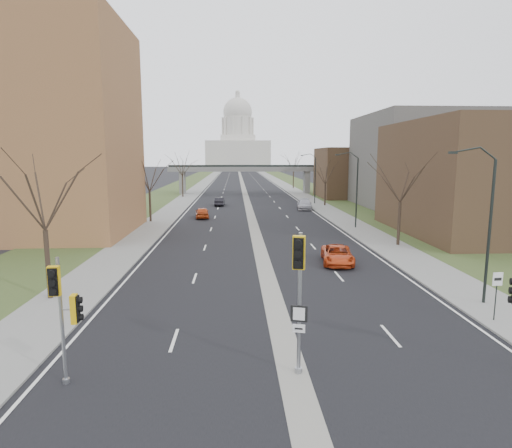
{
  "coord_description": "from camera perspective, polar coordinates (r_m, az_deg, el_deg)",
  "views": [
    {
      "loc": [
        -2.16,
        -16.5,
        8.26
      ],
      "look_at": [
        -0.86,
        10.54,
        3.99
      ],
      "focal_mm": 30.0,
      "sensor_mm": 36.0,
      "label": 1
    }
  ],
  "objects": [
    {
      "name": "streetlight_near",
      "position": [
        26.1,
        27.62,
        5.08
      ],
      "size": [
        2.61,
        0.2,
        8.7
      ],
      "color": "black",
      "rests_on": "sidewalk_right"
    },
    {
      "name": "car_left_far",
      "position": [
        73.19,
        -4.86,
        3.01
      ],
      "size": [
        1.64,
        4.33,
        1.41
      ],
      "primitive_type": "imported",
      "rotation": [
        0.0,
        0.0,
        3.11
      ],
      "color": "black",
      "rests_on": "ground"
    },
    {
      "name": "car_right_near",
      "position": [
        34.05,
        10.8,
        -4.04
      ],
      "size": [
        2.94,
        5.23,
        1.38
      ],
      "primitive_type": "imported",
      "rotation": [
        0.0,
        0.0,
        -0.14
      ],
      "color": "#BF3B14",
      "rests_on": "ground"
    },
    {
      "name": "capitol",
      "position": [
        336.67,
        -2.44,
        10.71
      ],
      "size": [
        48.0,
        42.0,
        55.75
      ],
      "color": "beige",
      "rests_on": "ground"
    },
    {
      "name": "sidewalk_left",
      "position": [
        167.0,
        -6.17,
        6.1
      ],
      "size": [
        4.0,
        600.0,
        0.12
      ],
      "primitive_type": "cube",
      "color": "gray",
      "rests_on": "ground"
    },
    {
      "name": "tree_right_a",
      "position": [
        41.41,
        18.83,
        6.24
      ],
      "size": [
        7.2,
        7.2,
        9.4
      ],
      "color": "#382B21",
      "rests_on": "sidewalk_right"
    },
    {
      "name": "tree_left_c",
      "position": [
        89.17,
        -9.84,
        8.05
      ],
      "size": [
        7.65,
        7.65,
        9.99
      ],
      "color": "#382B21",
      "rests_on": "sidewalk_left"
    },
    {
      "name": "commercial_block_far",
      "position": [
        89.87,
        12.92,
        6.66
      ],
      "size": [
        14.0,
        14.0,
        10.0
      ],
      "primitive_type": "cube",
      "color": "#463320",
      "rests_on": "ground"
    },
    {
      "name": "tree_right_b",
      "position": [
        73.13,
        9.27,
        6.93
      ],
      "size": [
        6.3,
        6.3,
        8.22
      ],
      "color": "#382B21",
      "rests_on": "sidewalk_right"
    },
    {
      "name": "road_surface",
      "position": [
        166.72,
        -2.03,
        6.12
      ],
      "size": [
        20.0,
        600.0,
        0.01
      ],
      "primitive_type": "cube",
      "color": "black",
      "rests_on": "ground"
    },
    {
      "name": "sidewalk_right",
      "position": [
        167.31,
        2.11,
        6.15
      ],
      "size": [
        4.0,
        600.0,
        0.12
      ],
      "primitive_type": "cube",
      "color": "gray",
      "rests_on": "ground"
    },
    {
      "name": "tree_right_c",
      "position": [
        112.54,
        5.03,
        8.31
      ],
      "size": [
        7.65,
        7.65,
        9.99
      ],
      "color": "#382B21",
      "rests_on": "sidewalk_right"
    },
    {
      "name": "commercial_block_near",
      "position": [
        51.67,
        27.79,
        5.43
      ],
      "size": [
        16.0,
        20.0,
        12.0
      ],
      "primitive_type": "cube",
      "color": "#463320",
      "rests_on": "ground"
    },
    {
      "name": "grass_verge_right",
      "position": [
        167.92,
        4.16,
        6.14
      ],
      "size": [
        8.0,
        600.0,
        0.1
      ],
      "primitive_type": "cube",
      "color": "#30441F",
      "rests_on": "ground"
    },
    {
      "name": "tree_left_b",
      "position": [
        55.61,
        -14.09,
        6.6
      ],
      "size": [
        6.75,
        6.75,
        8.81
      ],
      "color": "#382B21",
      "rests_on": "sidewalk_left"
    },
    {
      "name": "streetlight_far",
      "position": [
        75.67,
        7.32,
        7.9
      ],
      "size": [
        2.61,
        0.2,
        8.7
      ],
      "color": "black",
      "rests_on": "sidewalk_right"
    },
    {
      "name": "speed_limit_sign",
      "position": [
        24.62,
        29.42,
        -7.37
      ],
      "size": [
        0.54,
        0.08,
        2.48
      ],
      "rotation": [
        0.0,
        0.0,
        0.09
      ],
      "color": "black",
      "rests_on": "sidewalk_right"
    },
    {
      "name": "signal_pole_median",
      "position": [
        15.83,
        5.77,
        -7.29
      ],
      "size": [
        0.72,
        0.92,
        5.51
      ],
      "rotation": [
        0.0,
        0.0,
        -0.26
      ],
      "color": "gray",
      "rests_on": "ground"
    },
    {
      "name": "car_right_mid",
      "position": [
        68.31,
        6.51,
        2.63
      ],
      "size": [
        2.82,
        5.66,
        1.58
      ],
      "primitive_type": "imported",
      "rotation": [
        0.0,
        0.0,
        -0.12
      ],
      "color": "#A9A9B1",
      "rests_on": "ground"
    },
    {
      "name": "pedestrian_bridge",
      "position": [
        96.59,
        -1.49,
        6.93
      ],
      "size": [
        34.0,
        3.0,
        6.45
      ],
      "color": "slate",
      "rests_on": "ground"
    },
    {
      "name": "tree_left_a",
      "position": [
        26.84,
        -26.66,
        4.55
      ],
      "size": [
        7.2,
        7.2,
        9.4
      ],
      "color": "#382B21",
      "rests_on": "sidewalk_left"
    },
    {
      "name": "car_left_near",
      "position": [
        58.57,
        -7.19,
        1.52
      ],
      "size": [
        2.18,
        4.55,
        1.5
      ],
      "primitive_type": "imported",
      "rotation": [
        0.0,
        0.0,
        3.24
      ],
      "color": "#B23D14",
      "rests_on": "ground"
    },
    {
      "name": "grass_verge_left",
      "position": [
        167.46,
        -8.23,
        6.06
      ],
      "size": [
        8.0,
        600.0,
        0.1
      ],
      "primitive_type": "cube",
      "color": "#30441F",
      "rests_on": "ground"
    },
    {
      "name": "streetlight_mid",
      "position": [
        50.27,
        12.51,
        7.26
      ],
      "size": [
        2.61,
        0.2,
        8.7
      ],
      "color": "black",
      "rests_on": "sidewalk_right"
    },
    {
      "name": "ground",
      "position": [
        18.58,
        4.41,
        -17.45
      ],
      "size": [
        700.0,
        700.0,
        0.0
      ],
      "primitive_type": "plane",
      "color": "black",
      "rests_on": "ground"
    },
    {
      "name": "commercial_block_mid",
      "position": [
        74.85,
        21.2,
        7.78
      ],
      "size": [
        18.0,
        22.0,
        15.0
      ],
      "primitive_type": "cube",
      "color": "#5C5A54",
      "rests_on": "ground"
    },
    {
      "name": "apartment_building",
      "position": [
        52.33,
        -30.45,
        10.75
      ],
      "size": [
        25.0,
        16.0,
        22.0
      ],
      "primitive_type": "cube",
      "color": "#925D3A",
      "rests_on": "ground"
    },
    {
      "name": "signal_pole_left",
      "position": [
        16.82,
        -24.23,
        -9.64
      ],
      "size": [
        0.83,
        0.9,
        4.77
      ],
      "rotation": [
        0.0,
        0.0,
        0.08
      ],
      "color": "gray",
      "rests_on": "ground"
    },
    {
      "name": "median_strip",
      "position": [
        166.72,
        -2.03,
        6.12
      ],
      "size": [
        1.2,
        600.0,
        0.02
      ],
      "primitive_type": "cube",
      "color": "gray",
      "rests_on": "ground"
    }
  ]
}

